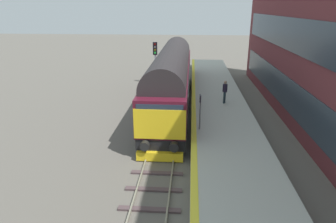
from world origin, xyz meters
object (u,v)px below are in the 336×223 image
diesel_locomotive (172,75)px  platform_number_sign (200,107)px  waiting_passenger (225,90)px  signal_post_near (155,57)px

diesel_locomotive → platform_number_sign: diesel_locomotive is taller
platform_number_sign → waiting_passenger: bearing=69.8°
waiting_passenger → diesel_locomotive: bearing=81.0°
diesel_locomotive → waiting_passenger: 4.57m
diesel_locomotive → signal_post_near: bearing=106.9°
signal_post_near → waiting_passenger: 11.14m
diesel_locomotive → signal_post_near: size_ratio=4.48×
signal_post_near → diesel_locomotive: bearing=-73.1°
signal_post_near → platform_number_sign: bearing=-73.8°
platform_number_sign → waiting_passenger: platform_number_sign is taller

